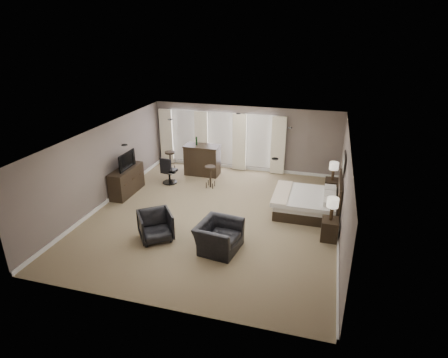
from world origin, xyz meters
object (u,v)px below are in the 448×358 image
(nightstand_far, at_px, (331,188))
(bar_stool_left, at_px, (170,162))
(bed, at_px, (302,194))
(bar_counter, at_px, (202,160))
(lamp_far, at_px, (333,171))
(bar_stool_right, at_px, (210,177))
(armchair_far, at_px, (155,225))
(tv, at_px, (125,167))
(dresser, at_px, (127,181))
(desk_chair, at_px, (169,170))
(lamp_near, at_px, (332,209))
(nightstand_near, at_px, (329,229))
(armchair_near, at_px, (219,232))

(nightstand_far, xyz_separation_m, bar_stool_left, (-6.30, 0.68, 0.11))
(bed, bearing_deg, bar_counter, 151.54)
(lamp_far, relative_size, bar_stool_right, 0.77)
(armchair_far, bearing_deg, tv, 95.24)
(nightstand_far, distance_m, tv, 7.16)
(dresser, bearing_deg, bar_stool_right, 26.14)
(lamp_far, height_order, bar_counter, lamp_far)
(nightstand_far, distance_m, bar_stool_right, 4.28)
(armchair_far, relative_size, desk_chair, 0.86)
(lamp_far, xyz_separation_m, desk_chair, (-5.85, -0.44, -0.41))
(armchair_far, xyz_separation_m, bar_stool_left, (-1.68, 4.90, -0.03))
(lamp_near, xyz_separation_m, lamp_far, (0.00, 2.90, 0.01))
(nightstand_near, xyz_separation_m, armchair_far, (-4.62, -1.31, 0.15))
(bar_stool_left, bearing_deg, tv, -104.63)
(tv, relative_size, armchair_near, 0.87)
(nightstand_near, xyz_separation_m, nightstand_far, (0.00, 2.90, 0.01))
(bar_stool_right, bearing_deg, nightstand_far, 5.27)
(bar_stool_right, bearing_deg, desk_chair, -178.21)
(bar_stool_left, bearing_deg, dresser, -104.63)
(nightstand_near, height_order, lamp_near, lamp_near)
(armchair_near, bearing_deg, armchair_far, 97.95)
(bed, xyz_separation_m, lamp_far, (0.89, 1.45, 0.31))
(armchair_near, bearing_deg, bar_stool_left, 43.79)
(bed, relative_size, armchair_near, 1.67)
(lamp_far, relative_size, bar_stool_left, 0.76)
(lamp_near, xyz_separation_m, tv, (-6.92, 1.20, 0.08))
(tv, relative_size, desk_chair, 0.98)
(lamp_near, distance_m, lamp_far, 2.90)
(lamp_near, relative_size, bar_stool_left, 0.78)
(bed, relative_size, tv, 1.92)
(lamp_near, height_order, desk_chair, lamp_near)
(nightstand_far, relative_size, armchair_far, 0.69)
(nightstand_near, height_order, armchair_near, armchair_near)
(nightstand_near, distance_m, nightstand_far, 2.90)
(desk_chair, bearing_deg, nightstand_near, 165.36)
(lamp_near, distance_m, bar_stool_right, 4.97)
(armchair_near, xyz_separation_m, bar_counter, (-2.16, 4.98, 0.09))
(bed, height_order, nightstand_far, bed)
(tv, bearing_deg, armchair_near, -121.53)
(dresser, bearing_deg, tv, 0.00)
(lamp_near, relative_size, armchair_far, 0.73)
(nightstand_far, relative_size, dresser, 0.38)
(nightstand_far, relative_size, bar_stool_right, 0.75)
(nightstand_far, bearing_deg, armchair_far, -137.65)
(lamp_near, distance_m, bar_stool_left, 7.26)
(nightstand_near, height_order, bar_counter, bar_counter)
(bed, height_order, nightstand_near, bed)
(armchair_near, distance_m, armchair_far, 1.82)
(bar_stool_left, distance_m, bar_stool_right, 2.30)
(bar_stool_right, bearing_deg, bed, -17.40)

